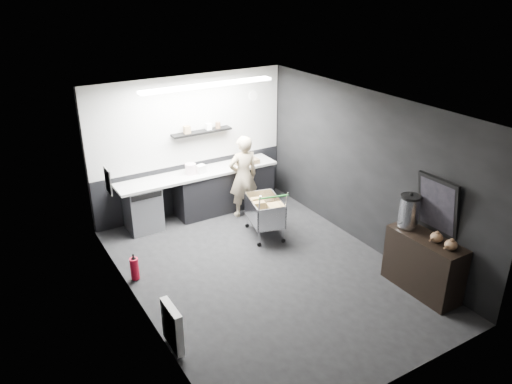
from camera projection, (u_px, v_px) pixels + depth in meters
floor at (265, 272)px, 8.01m from camera, size 5.50×5.50×0.00m
ceiling at (267, 107)px, 6.91m from camera, size 5.50×5.50×0.00m
wall_back at (190, 145)px, 9.62m from camera, size 5.50×0.00×5.50m
wall_front at (403, 287)px, 5.31m from camera, size 5.50×0.00×5.50m
wall_left at (136, 228)px, 6.52m from camera, size 0.00×5.50×5.50m
wall_right at (366, 170)px, 8.41m from camera, size 0.00×5.50×5.50m
kitchen_wall_panel at (189, 120)px, 9.40m from camera, size 3.95×0.02×1.70m
dado_panel at (193, 186)px, 9.95m from camera, size 3.95×0.02×1.00m
floating_shelf at (202, 132)px, 9.50m from camera, size 1.20×0.22×0.04m
wall_clock at (253, 96)px, 9.93m from camera, size 0.20×0.03×0.20m
poster at (108, 181)px, 7.47m from camera, size 0.02×0.30×0.40m
poster_red_band at (108, 177)px, 7.44m from camera, size 0.02×0.22×0.10m
radiator at (172, 326)px, 6.25m from camera, size 0.10×0.50×0.60m
ceiling_strip at (208, 85)px, 8.37m from camera, size 2.40×0.20×0.04m
prep_counter at (206, 192)px, 9.78m from camera, size 3.20×0.61×0.90m
person at (243, 177)px, 9.57m from camera, size 0.62×0.44×1.63m
shopping_cart at (265, 212)px, 8.95m from camera, size 0.72×1.00×0.98m
sideboard at (423, 256)px, 7.37m from camera, size 0.51×1.20×1.79m
fire_extinguisher at (135, 268)px, 7.73m from camera, size 0.13×0.13×0.44m
cardboard_box at (246, 161)px, 9.97m from camera, size 0.47×0.37×0.09m
pink_tub at (191, 169)px, 9.43m from camera, size 0.20×0.20×0.20m
white_container at (201, 169)px, 9.49m from camera, size 0.20×0.17×0.15m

